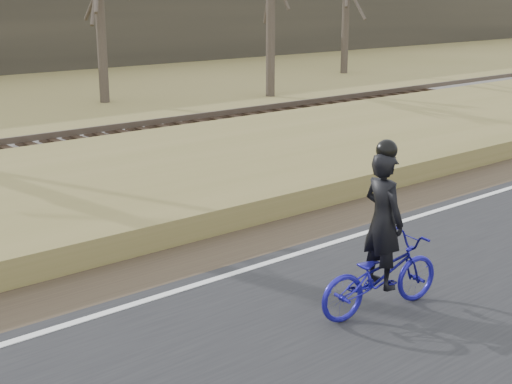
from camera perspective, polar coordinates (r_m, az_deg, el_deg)
ground at (r=9.53m, az=-7.37°, el=-9.09°), size 120.00×120.00×0.00m
road at (r=7.75m, az=3.00°, el=-14.93°), size 120.00×6.00×0.06m
edge_line at (r=9.66m, az=-8.03°, el=-8.34°), size 120.00×0.12×0.01m
shoulder at (r=10.48m, az=-10.93°, el=-6.78°), size 120.00×1.60×0.04m
embankment at (r=12.99m, az=-17.45°, el=-1.86°), size 120.00×5.00×0.44m
cyclist at (r=9.08m, az=9.99°, el=-5.27°), size 1.91×0.89×2.22m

